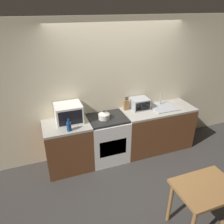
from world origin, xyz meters
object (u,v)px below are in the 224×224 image
kettle (104,115)px  bottle (69,126)px  toaster_oven (140,104)px  microwave (69,113)px  dining_table (205,194)px  stove_range (108,138)px

kettle → bottle: bearing=-163.3°
toaster_oven → kettle: bearing=-168.7°
microwave → dining_table: (1.34, -1.94, -0.46)m
bottle → toaster_oven: bottle is taller
microwave → toaster_oven: 1.40m
toaster_oven → dining_table: bearing=-91.7°
stove_range → toaster_oven: bearing=11.0°
stove_range → bottle: 0.94m
microwave → bottle: 0.33m
microwave → dining_table: bearing=-55.4°
stove_range → toaster_oven: 0.92m
stove_range → toaster_oven: toaster_oven is taller
kettle → microwave: 0.62m
kettle → microwave: bearing=169.6°
kettle → dining_table: kettle is taller
microwave → stove_range: bearing=-7.8°
kettle → dining_table: 2.01m
toaster_oven → dining_table: size_ratio=0.44×
stove_range → dining_table: stove_range is taller
kettle → toaster_oven: bearing=11.3°
stove_range → bottle: (-0.74, -0.22, 0.54)m
stove_range → kettle: size_ratio=4.46×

